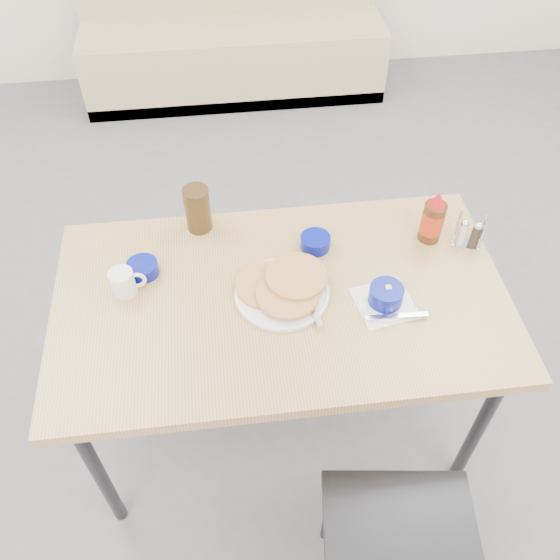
{
  "coord_description": "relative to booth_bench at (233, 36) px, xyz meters",
  "views": [
    {
      "loc": [
        -0.15,
        -0.91,
        2.16
      ],
      "look_at": [
        -0.0,
        0.26,
        0.82
      ],
      "focal_mm": 38.0,
      "sensor_mm": 36.0,
      "label": 1
    }
  ],
  "objects": [
    {
      "name": "pancake_plate",
      "position": [
        0.01,
        -2.53,
        0.43
      ],
      "size": [
        0.29,
        0.29,
        0.05
      ],
      "rotation": [
        0.0,
        0.0,
        -0.08
      ],
      "color": "white",
      "rests_on": "dining_table"
    },
    {
      "name": "condiment_caddy",
      "position": [
        0.64,
        -2.38,
        0.45
      ],
      "size": [
        0.11,
        0.09,
        0.11
      ],
      "rotation": [
        0.0,
        0.0,
        -0.39
      ],
      "color": "silver",
      "rests_on": "dining_table"
    },
    {
      "name": "grits_setting",
      "position": [
        0.31,
        -2.6,
        0.44
      ],
      "size": [
        0.21,
        0.2,
        0.07
      ],
      "rotation": [
        0.0,
        0.0,
        0.17
      ],
      "color": "white",
      "rests_on": "dining_table"
    },
    {
      "name": "booth_bench",
      "position": [
        0.0,
        0.0,
        0.0
      ],
      "size": [
        1.9,
        0.56,
        1.22
      ],
      "color": "tan",
      "rests_on": "ground"
    },
    {
      "name": "creamer_bowl",
      "position": [
        -0.42,
        -2.39,
        0.43
      ],
      "size": [
        0.1,
        0.1,
        0.04
      ],
      "rotation": [
        0.0,
        0.0,
        -0.03
      ],
      "color": "#050E80",
      "rests_on": "dining_table"
    },
    {
      "name": "coffee_mug",
      "position": [
        -0.47,
        -2.46,
        0.45
      ],
      "size": [
        0.11,
        0.07,
        0.08
      ],
      "rotation": [
        0.0,
        0.0,
        0.07
      ],
      "color": "white",
      "rests_on": "dining_table"
    },
    {
      "name": "sugar_wrapper",
      "position": [
        -0.41,
        -2.43,
        0.41
      ],
      "size": [
        0.05,
        0.04,
        0.0
      ],
      "primitive_type": "cube",
      "rotation": [
        0.0,
        0.0,
        0.34
      ],
      "color": "#E66D4C",
      "rests_on": "dining_table"
    },
    {
      "name": "syrup_bottle",
      "position": [
        0.52,
        -2.34,
        0.49
      ],
      "size": [
        0.07,
        0.07,
        0.19
      ],
      "rotation": [
        0.0,
        0.0,
        0.1
      ],
      "color": "#47230F",
      "rests_on": "dining_table"
    },
    {
      "name": "amber_tumbler",
      "position": [
        -0.24,
        -2.19,
        0.49
      ],
      "size": [
        0.09,
        0.09,
        0.16
      ],
      "primitive_type": "cylinder",
      "rotation": [
        0.0,
        0.0,
        -0.05
      ],
      "color": "#3B2712",
      "rests_on": "dining_table"
    },
    {
      "name": "dining_table",
      "position": [
        0.0,
        -2.53,
        0.35
      ],
      "size": [
        1.4,
        0.8,
        0.76
      ],
      "color": "tan",
      "rests_on": "ground"
    },
    {
      "name": "butter_bowl",
      "position": [
        0.14,
        -2.34,
        0.43
      ],
      "size": [
        0.1,
        0.1,
        0.04
      ],
      "rotation": [
        0.0,
        0.0,
        0.39
      ],
      "color": "#050E80",
      "rests_on": "dining_table"
    },
    {
      "name": "ground",
      "position": [
        0.0,
        -2.78,
        -0.35
      ],
      "size": [
        6.0,
        6.0,
        0.0
      ],
      "primitive_type": "plane",
      "color": "slate",
      "rests_on": "ground"
    }
  ]
}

